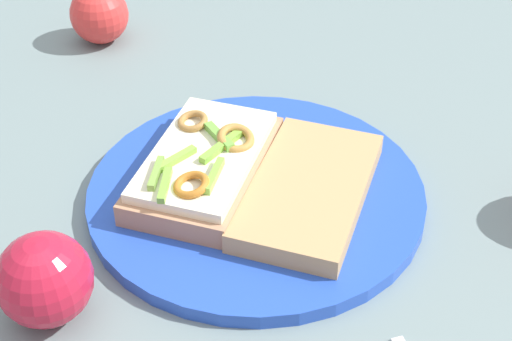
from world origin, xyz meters
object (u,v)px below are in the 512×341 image
(apple_0, at_px, (99,14))
(apple_3, at_px, (44,279))
(sandwich, at_px, (205,164))
(bread_slice_side, at_px, (309,190))
(plate, at_px, (256,194))

(apple_0, height_order, apple_3, apple_3)
(sandwich, distance_m, bread_slice_side, 0.10)
(sandwich, relative_size, bread_slice_side, 1.10)
(plate, relative_size, sandwich, 1.55)
(bread_slice_side, distance_m, apple_3, 0.24)
(plate, xyz_separation_m, apple_0, (-0.34, 0.09, 0.03))
(apple_0, bearing_deg, apple_3, -42.50)
(sandwich, height_order, apple_0, apple_0)
(plate, relative_size, bread_slice_side, 1.72)
(plate, relative_size, apple_3, 4.13)
(sandwich, distance_m, apple_3, 0.19)
(plate, xyz_separation_m, sandwich, (-0.04, -0.02, 0.02))
(plate, distance_m, sandwich, 0.05)
(plate, height_order, bread_slice_side, bread_slice_side)
(bread_slice_side, xyz_separation_m, apple_0, (-0.38, 0.06, 0.01))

